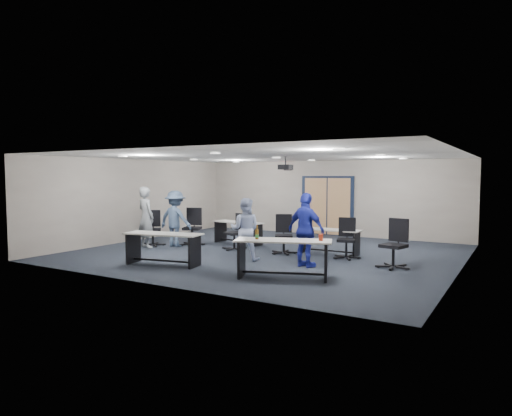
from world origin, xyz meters
The scene contains 24 objects.
floor centered at (0.00, 0.00, 0.00)m, with size 10.00×10.00×0.00m, color black.
back_wall centered at (0.00, 4.50, 1.35)m, with size 10.00×0.04×2.70m, color gray.
front_wall centered at (0.00, -4.50, 1.35)m, with size 10.00×0.04×2.70m, color gray.
left_wall centered at (-5.00, 0.00, 1.35)m, with size 0.04×9.00×2.70m, color gray.
right_wall centered at (5.00, 0.00, 1.35)m, with size 0.04×9.00×2.70m, color gray.
ceiling centered at (0.00, 0.00, 2.70)m, with size 10.00×9.00×0.04m, color silver.
double_door centered at (0.00, 4.46, 1.05)m, with size 2.00×0.07×2.20m.
exit_sign centered at (-1.60, 4.44, 2.45)m, with size 0.32×0.07×0.18m.
ceiling_projector centered at (0.30, 0.50, 2.40)m, with size 0.35×0.32×0.37m.
ceiling_can_lights centered at (0.00, 0.25, 2.67)m, with size 6.24×5.74×0.02m, color white, non-canonical shape.
table_front_left centered at (-1.28, -2.88, 0.53)m, with size 1.99×1.00×0.77m.
table_front_right centered at (1.87, -2.70, 0.57)m, with size 2.12×1.33×1.12m.
table_back_left centered at (-1.60, 0.94, 0.48)m, with size 1.80×0.85×0.70m.
table_back_right centered at (1.62, 0.61, 0.47)m, with size 1.71×0.58×0.69m.
chair_back_a centered at (-2.65, -0.05, 0.58)m, with size 0.73×0.73×1.16m, color black, non-canonical shape.
chair_back_b centered at (-1.05, -0.11, 0.53)m, with size 0.66×0.66×1.06m, color black, non-canonical shape.
chair_back_c centered at (0.51, 0.00, 0.54)m, with size 0.68×0.68×1.08m, color black, non-canonical shape.
chair_back_d centered at (2.25, 0.17, 0.53)m, with size 0.67×0.67×1.06m, color black, non-canonical shape.
chair_loose_left centered at (-3.62, -0.76, 0.55)m, with size 0.69×0.69×1.09m, color black, non-canonical shape.
chair_loose_right centered at (3.61, -0.48, 0.58)m, with size 0.73×0.73×1.16m, color black, non-canonical shape.
person_gray centered at (-3.54, -1.12, 0.92)m, with size 0.67×0.44×1.83m, color gray.
person_lightblue centered at (0.10, -1.35, 0.79)m, with size 0.77×0.60×1.59m, color #ADBCE5.
person_navy centered at (1.79, -1.36, 0.88)m, with size 1.03×0.43×1.76m, color navy.
person_back centered at (-2.95, -0.48, 0.85)m, with size 1.10×0.63×1.70m, color #3E5270.
Camera 1 is at (6.20, -11.13, 2.14)m, focal length 32.00 mm.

